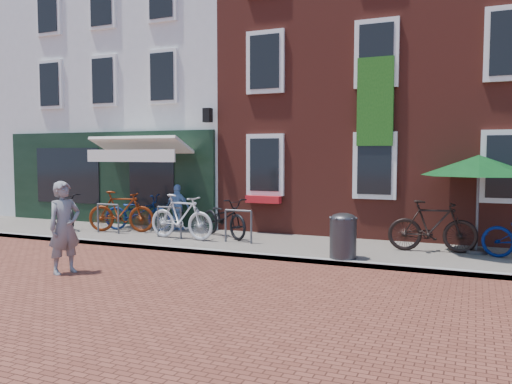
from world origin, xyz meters
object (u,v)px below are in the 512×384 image
at_px(cafe_person, 178,207).
at_px(bicycle_5, 432,226).
at_px(litter_bin, 343,233).
at_px(parasol, 479,161).
at_px(bicycle_1, 121,212).
at_px(bicycle_2, 138,212).
at_px(bicycle_0, 63,211).
at_px(bicycle_4, 224,217).
at_px(woman, 64,227).
at_px(bicycle_3, 181,217).

bearing_deg(cafe_person, bicycle_5, 177.27).
bearing_deg(litter_bin, parasol, 34.00).
xyz_separation_m(bicycle_1, bicycle_2, (0.23, 0.45, -0.06)).
height_order(bicycle_0, bicycle_4, same).
bearing_deg(parasol, woman, -146.84).
distance_m(cafe_person, bicycle_2, 1.15).
xyz_separation_m(litter_bin, bicycle_5, (1.66, 1.51, 0.05)).
height_order(litter_bin, cafe_person, cafe_person).
relative_size(woman, bicycle_0, 0.89).
bearing_deg(bicycle_3, bicycle_4, -45.85).
xyz_separation_m(bicycle_1, bicycle_3, (2.21, -0.39, 0.00)).
height_order(cafe_person, bicycle_5, cafe_person).
relative_size(bicycle_1, bicycle_3, 1.00).
height_order(parasol, bicycle_2, parasol).
xyz_separation_m(parasol, bicycle_2, (-8.98, -0.06, -1.51)).
relative_size(parasol, cafe_person, 1.84).
height_order(bicycle_3, bicycle_4, bicycle_3).
distance_m(litter_bin, bicycle_1, 6.76).
xyz_separation_m(woman, bicycle_1, (-1.97, 4.23, -0.21)).
bearing_deg(bicycle_0, woman, -106.53).
relative_size(parasol, bicycle_2, 1.23).
xyz_separation_m(woman, cafe_person, (-0.72, 5.21, -0.12)).
relative_size(bicycle_1, bicycle_4, 0.97).
height_order(bicycle_1, bicycle_2, bicycle_1).
distance_m(woman, bicycle_5, 7.78).
bearing_deg(bicycle_1, litter_bin, -116.44).
distance_m(bicycle_3, bicycle_5, 6.14).
bearing_deg(bicycle_0, litter_bin, -68.29).
xyz_separation_m(bicycle_4, bicycle_5, (5.23, -0.03, 0.06)).
relative_size(bicycle_0, bicycle_4, 1.00).
xyz_separation_m(bicycle_0, bicycle_3, (4.28, -0.34, 0.06)).
distance_m(parasol, bicycle_3, 7.22).
xyz_separation_m(bicycle_1, bicycle_4, (3.08, 0.32, -0.06)).
distance_m(litter_bin, bicycle_0, 8.80).
bearing_deg(cafe_person, bicycle_1, 41.32).
relative_size(woman, bicycle_2, 0.89).
height_order(woman, bicycle_1, woman).
height_order(litter_bin, bicycle_0, bicycle_0).
bearing_deg(litter_bin, woman, -147.31).
bearing_deg(woman, parasol, -39.55).
xyz_separation_m(bicycle_2, bicycle_3, (1.97, -0.84, 0.06)).
height_order(litter_bin, bicycle_5, bicycle_5).
distance_m(bicycle_4, bicycle_5, 5.23).
relative_size(litter_bin, bicycle_4, 0.52).
relative_size(bicycle_4, bicycle_5, 1.03).
distance_m(woman, bicycle_4, 4.69).
relative_size(litter_bin, woman, 0.58).
distance_m(cafe_person, bicycle_1, 1.59).
bearing_deg(bicycle_1, bicycle_5, -104.02).
distance_m(bicycle_2, bicycle_5, 8.07).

